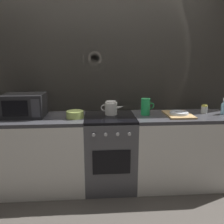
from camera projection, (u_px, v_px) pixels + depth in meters
ground_plane at (110, 184)px, 2.91m from camera, size 8.00×8.00×0.00m
back_wall at (108, 88)px, 2.94m from camera, size 3.60×0.05×2.40m
counter_left at (36, 154)px, 2.74m from camera, size 1.20×0.60×0.90m
stove_unit at (110, 151)px, 2.80m from camera, size 0.60×0.63×0.90m
counter_right at (181, 149)px, 2.87m from camera, size 1.20×0.60×0.90m
microwave at (25, 105)px, 2.65m from camera, size 0.46×0.35×0.27m
kettle at (111, 108)px, 2.76m from camera, size 0.28×0.15×0.17m
mixing_bowl at (75, 114)px, 2.62m from camera, size 0.20×0.20×0.08m
pitcher at (146, 107)px, 2.75m from camera, size 0.16×0.11×0.20m
dish_pile at (179, 114)px, 2.73m from camera, size 0.30×0.40×0.06m
spice_jar at (204, 109)px, 2.84m from camera, size 0.08×0.08×0.10m
spray_bottle at (224, 108)px, 2.79m from camera, size 0.08×0.06×0.20m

